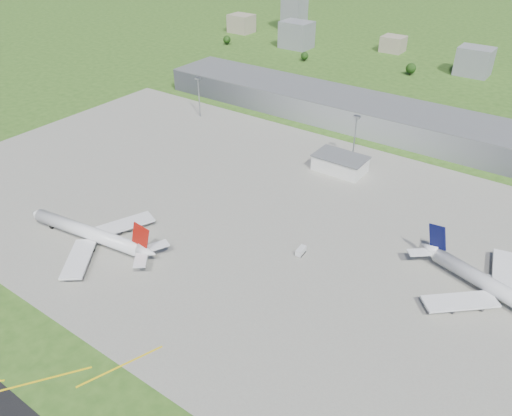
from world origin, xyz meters
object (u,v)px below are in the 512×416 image
Objects in this scene: tug_yellow at (138,248)px; van_white_near at (301,251)px; airliner_blue_quad at (506,295)px; airliner_red_twin at (92,234)px; van_white_far at (486,279)px.

van_white_near is at bearing -20.40° from tug_yellow.
airliner_blue_quad is at bearing -31.45° from tug_yellow.
airliner_blue_quad is at bearing -165.64° from airliner_red_twin.
van_white_near is 70.54m from van_white_far.
van_white_far is at bearing -72.67° from van_white_near.
airliner_blue_quad is 139.78m from tug_yellow.
van_white_near is at bearing -149.84° from airliner_blue_quad.
van_white_far is (65.46, 26.28, -0.21)m from van_white_near.
tug_yellow is at bearing -164.67° from airliner_red_twin.
van_white_near is at bearing -156.99° from airliner_red_twin.
airliner_red_twin is at bearing -166.52° from van_white_far.
van_white_near is (55.83, 36.35, 0.53)m from tug_yellow.
airliner_red_twin reaches higher than tug_yellow.
airliner_red_twin is 17.50× the size of tug_yellow.
van_white_far is at bearing -161.01° from airliner_red_twin.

